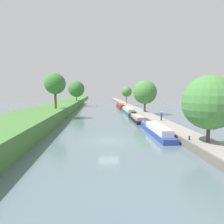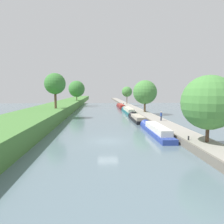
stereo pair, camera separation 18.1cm
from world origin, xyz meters
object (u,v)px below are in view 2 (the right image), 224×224
at_px(narrowboat_blue, 155,130).
at_px(narrowboat_black, 136,118).
at_px(mooring_bollard_near, 189,138).
at_px(narrowboat_maroon, 121,106).
at_px(narrowboat_teal, 128,111).
at_px(person_walking, 161,116).
at_px(mooring_bollard_far, 123,104).

relative_size(narrowboat_blue, narrowboat_black, 1.12).
height_order(narrowboat_blue, mooring_bollard_near, narrowboat_blue).
distance_m(narrowboat_blue, mooring_bollard_near, 7.56).
xyz_separation_m(narrowboat_blue, narrowboat_maroon, (-0.18, 47.04, -0.03)).
bearing_deg(narrowboat_teal, narrowboat_maroon, 90.71).
relative_size(narrowboat_teal, mooring_bollard_near, 37.14).
relative_size(narrowboat_maroon, person_walking, 10.08).
distance_m(mooring_bollard_near, mooring_bollard_far, 62.18).
xyz_separation_m(narrowboat_maroon, mooring_bollard_far, (1.91, 7.79, 0.47)).
bearing_deg(narrowboat_maroon, mooring_bollard_far, 76.21).
height_order(narrowboat_teal, mooring_bollard_near, narrowboat_teal).
bearing_deg(narrowboat_maroon, narrowboat_black, -90.04).
bearing_deg(person_walking, mooring_bollard_near, -95.33).
height_order(narrowboat_blue, mooring_bollard_far, narrowboat_blue).
bearing_deg(narrowboat_maroon, narrowboat_blue, -89.78).
distance_m(narrowboat_blue, mooring_bollard_far, 54.87).
distance_m(narrowboat_blue, person_walking, 8.49).
distance_m(person_walking, mooring_bollard_near, 15.23).
bearing_deg(person_walking, narrowboat_maroon, 94.85).
relative_size(narrowboat_black, narrowboat_maroon, 0.70).
xyz_separation_m(narrowboat_black, person_walking, (3.35, -6.43, 1.21)).
bearing_deg(narrowboat_blue, narrowboat_black, 90.79).
height_order(narrowboat_blue, narrowboat_black, narrowboat_blue).
bearing_deg(narrowboat_blue, mooring_bollard_far, 88.19).
relative_size(narrowboat_black, mooring_bollard_near, 26.21).
relative_size(narrowboat_teal, narrowboat_maroon, 1.00).
xyz_separation_m(narrowboat_blue, person_walking, (3.15, 7.81, 1.09)).
xyz_separation_m(narrowboat_teal, mooring_bollard_far, (1.69, 25.63, 0.42)).
bearing_deg(person_walking, narrowboat_blue, -111.97).
bearing_deg(mooring_bollard_near, narrowboat_blue, 103.30).
bearing_deg(narrowboat_black, mooring_bollard_far, 87.27).
bearing_deg(narrowboat_black, person_walking, -62.51).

